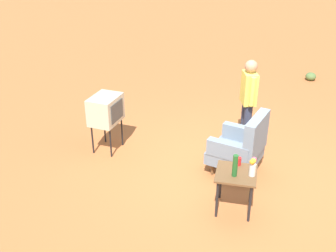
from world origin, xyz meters
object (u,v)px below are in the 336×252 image
object	(u,v)px
person_standing	(248,99)
soda_can_red	(239,161)
armchair	(241,146)
bottle_wine_green	(235,166)
tv_on_stand	(106,110)
flower_vase	(253,166)
side_table	(236,178)

from	to	relation	value
person_standing	soda_can_red	distance (m)	1.73
armchair	bottle_wine_green	xyz separation A→B (m)	(1.07, -0.04, 0.28)
tv_on_stand	bottle_wine_green	xyz separation A→B (m)	(1.32, 2.34, -0.00)
armchair	bottle_wine_green	bearing A→B (deg)	-1.97
armchair	soda_can_red	world-z (taller)	armchair
soda_can_red	person_standing	bearing A→B (deg)	179.43
armchair	person_standing	world-z (taller)	person_standing
bottle_wine_green	soda_can_red	distance (m)	0.30
bottle_wine_green	flower_vase	size ratio (longest dim) A/B	1.21
armchair	bottle_wine_green	distance (m)	1.10
person_standing	bottle_wine_green	xyz separation A→B (m)	(2.00, -0.05, -0.16)
person_standing	flower_vase	bearing A→B (deg)	5.23
armchair	side_table	world-z (taller)	armchair
flower_vase	side_table	bearing A→B (deg)	-94.82
armchair	person_standing	xyz separation A→B (m)	(-0.93, 0.02, 0.44)
side_table	tv_on_stand	distance (m)	2.68
bottle_wine_green	flower_vase	xyz separation A→B (m)	(-0.06, 0.23, -0.01)
soda_can_red	flower_vase	size ratio (longest dim) A/B	0.46
side_table	tv_on_stand	size ratio (longest dim) A/B	0.60
person_standing	tv_on_stand	bearing A→B (deg)	-74.07
tv_on_stand	bottle_wine_green	bearing A→B (deg)	60.70
tv_on_stand	bottle_wine_green	world-z (taller)	tv_on_stand
tv_on_stand	person_standing	world-z (taller)	person_standing
flower_vase	person_standing	bearing A→B (deg)	-174.77
person_standing	side_table	bearing A→B (deg)	-0.92
side_table	tv_on_stand	bearing A→B (deg)	-117.53
person_standing	bottle_wine_green	world-z (taller)	person_standing
side_table	flower_vase	world-z (taller)	flower_vase
bottle_wine_green	flower_vase	bearing A→B (deg)	105.43
tv_on_stand	bottle_wine_green	distance (m)	2.69
side_table	tv_on_stand	xyz separation A→B (m)	(-1.23, -2.37, 0.25)
tv_on_stand	person_standing	xyz separation A→B (m)	(-0.68, 2.40, 0.16)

